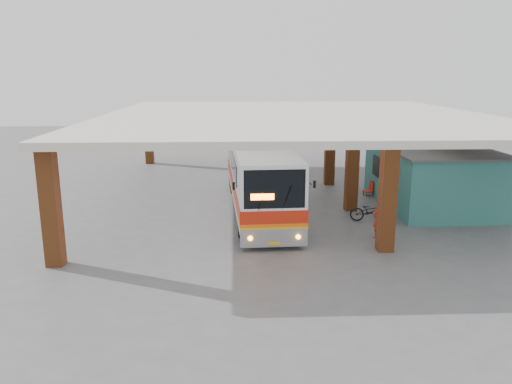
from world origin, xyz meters
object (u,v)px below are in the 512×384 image
(coach_bus, at_px, (259,175))
(red_chair, at_px, (370,189))
(motorcycle, at_px, (371,211))
(pedestrian, at_px, (378,219))

(coach_bus, relative_size, red_chair, 14.89)
(coach_bus, distance_m, red_chair, 7.16)
(motorcycle, distance_m, red_chair, 5.21)
(motorcycle, bearing_deg, red_chair, -2.65)
(coach_bus, distance_m, motorcycle, 5.85)
(coach_bus, height_order, pedestrian, coach_bus)
(red_chair, bearing_deg, pedestrian, -114.41)
(motorcycle, xyz_separation_m, pedestrian, (-0.32, -2.32, 0.31))
(motorcycle, bearing_deg, coach_bus, 77.31)
(motorcycle, bearing_deg, pedestrian, -176.04)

